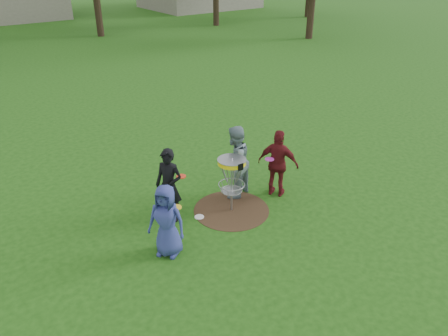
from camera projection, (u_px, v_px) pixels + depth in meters
ground at (231, 210)px, 10.39m from camera, size 100.00×100.00×0.00m
dirt_patch at (231, 210)px, 10.38m from camera, size 1.80×1.80×0.01m
player_blue at (167, 221)px, 8.59m from camera, size 0.86×0.91×1.56m
player_black at (169, 186)px, 9.67m from camera, size 0.69×0.76×1.74m
player_grey at (235, 162)px, 10.58m from camera, size 1.09×0.98×1.84m
player_maroon at (278, 164)px, 10.65m from camera, size 0.89×1.08×1.73m
disc_on_grass at (199, 217)px, 10.10m from camera, size 0.22×0.22×0.02m
disc_golf_basket at (232, 172)px, 9.92m from camera, size 0.66×0.67×1.38m
held_discs at (217, 174)px, 9.75m from camera, size 3.04×1.11×0.19m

